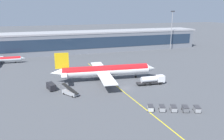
{
  "coord_description": "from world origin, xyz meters",
  "views": [
    {
      "loc": [
        -29.51,
        -70.55,
        27.41
      ],
      "look_at": [
        -1.87,
        9.63,
        4.5
      ],
      "focal_mm": 36.02,
      "sensor_mm": 36.0,
      "label": 1
    }
  ],
  "objects_px": {
    "belt_loader": "(70,92)",
    "baggage_cart_3": "(185,109)",
    "crew_van": "(51,86)",
    "baggage_cart_0": "(150,108)",
    "baggage_cart_1": "(162,108)",
    "baggage_cart_2": "(174,108)",
    "fuel_tanker": "(152,80)",
    "main_airliner": "(105,71)",
    "baggage_cart_4": "(197,109)"
  },
  "relations": [
    {
      "from": "baggage_cart_2",
      "to": "main_airliner",
      "type": "bearing_deg",
      "value": 105.81
    },
    {
      "from": "baggage_cart_1",
      "to": "baggage_cart_4",
      "type": "distance_m",
      "value": 9.6
    },
    {
      "from": "belt_loader",
      "to": "baggage_cart_2",
      "type": "relative_size",
      "value": 2.15
    },
    {
      "from": "main_airliner",
      "to": "baggage_cart_4",
      "type": "xyz_separation_m",
      "value": [
        15.4,
        -35.83,
        -3.1
      ]
    },
    {
      "from": "crew_van",
      "to": "baggage_cart_2",
      "type": "xyz_separation_m",
      "value": [
        30.9,
        -28.97,
        -0.53
      ]
    },
    {
      "from": "belt_loader",
      "to": "baggage_cart_4",
      "type": "relative_size",
      "value": 2.15
    },
    {
      "from": "crew_van",
      "to": "baggage_cart_3",
      "type": "height_order",
      "value": "crew_van"
    },
    {
      "from": "crew_van",
      "to": "baggage_cart_4",
      "type": "bearing_deg",
      "value": -40.42
    },
    {
      "from": "main_airliner",
      "to": "baggage_cart_2",
      "type": "bearing_deg",
      "value": -74.19
    },
    {
      "from": "main_airliner",
      "to": "fuel_tanker",
      "type": "relative_size",
      "value": 3.87
    },
    {
      "from": "belt_loader",
      "to": "crew_van",
      "type": "xyz_separation_m",
      "value": [
        -5.52,
        7.51,
        0.32
      ]
    },
    {
      "from": "belt_loader",
      "to": "baggage_cart_0",
      "type": "xyz_separation_m",
      "value": [
        19.45,
        -19.05,
        -0.21
      ]
    },
    {
      "from": "crew_van",
      "to": "baggage_cart_3",
      "type": "distance_m",
      "value": 45.35
    },
    {
      "from": "fuel_tanker",
      "to": "baggage_cart_3",
      "type": "height_order",
      "value": "fuel_tanker"
    },
    {
      "from": "baggage_cart_2",
      "to": "baggage_cart_3",
      "type": "distance_m",
      "value": 3.2
    },
    {
      "from": "baggage_cart_1",
      "to": "baggage_cart_2",
      "type": "height_order",
      "value": "same"
    },
    {
      "from": "fuel_tanker",
      "to": "baggage_cart_1",
      "type": "bearing_deg",
      "value": -112.28
    },
    {
      "from": "crew_van",
      "to": "baggage_cart_0",
      "type": "xyz_separation_m",
      "value": [
        24.96,
        -26.56,
        -0.53
      ]
    },
    {
      "from": "fuel_tanker",
      "to": "belt_loader",
      "type": "distance_m",
      "value": 31.19
    },
    {
      "from": "fuel_tanker",
      "to": "crew_van",
      "type": "distance_m",
      "value": 37.24
    },
    {
      "from": "crew_van",
      "to": "baggage_cart_0",
      "type": "height_order",
      "value": "crew_van"
    },
    {
      "from": "baggage_cart_2",
      "to": "baggage_cart_3",
      "type": "bearing_deg",
      "value": -22.03
    },
    {
      "from": "belt_loader",
      "to": "baggage_cart_2",
      "type": "height_order",
      "value": "belt_loader"
    },
    {
      "from": "baggage_cart_3",
      "to": "fuel_tanker",
      "type": "bearing_deg",
      "value": 83.24
    },
    {
      "from": "baggage_cart_2",
      "to": "baggage_cart_4",
      "type": "height_order",
      "value": "same"
    },
    {
      "from": "baggage_cart_0",
      "to": "baggage_cart_1",
      "type": "distance_m",
      "value": 3.2
    },
    {
      "from": "baggage_cart_1",
      "to": "baggage_cart_3",
      "type": "xyz_separation_m",
      "value": [
        5.93,
        -2.4,
        0.0
      ]
    },
    {
      "from": "belt_loader",
      "to": "baggage_cart_4",
      "type": "bearing_deg",
      "value": -37.3
    },
    {
      "from": "main_airliner",
      "to": "baggage_cart_0",
      "type": "distance_m",
      "value": 31.38
    },
    {
      "from": "belt_loader",
      "to": "baggage_cart_3",
      "type": "bearing_deg",
      "value": -38.63
    },
    {
      "from": "fuel_tanker",
      "to": "baggage_cart_4",
      "type": "distance_m",
      "value": 24.98
    },
    {
      "from": "baggage_cart_1",
      "to": "belt_loader",
      "type": "bearing_deg",
      "value": 137.9
    },
    {
      "from": "baggage_cart_0",
      "to": "baggage_cart_4",
      "type": "height_order",
      "value": "same"
    },
    {
      "from": "fuel_tanker",
      "to": "crew_van",
      "type": "height_order",
      "value": "fuel_tanker"
    },
    {
      "from": "main_airliner",
      "to": "baggage_cart_2",
      "type": "relative_size",
      "value": 13.98
    },
    {
      "from": "baggage_cart_1",
      "to": "main_airliner",
      "type": "bearing_deg",
      "value": 101.4
    },
    {
      "from": "belt_loader",
      "to": "baggage_cart_1",
      "type": "bearing_deg",
      "value": -42.1
    },
    {
      "from": "fuel_tanker",
      "to": "baggage_cart_3",
      "type": "relative_size",
      "value": 3.62
    },
    {
      "from": "main_airliner",
      "to": "fuel_tanker",
      "type": "distance_m",
      "value": 18.85
    },
    {
      "from": "baggage_cart_1",
      "to": "baggage_cart_2",
      "type": "relative_size",
      "value": 1.0
    },
    {
      "from": "baggage_cart_3",
      "to": "belt_loader",
      "type": "bearing_deg",
      "value": 141.37
    },
    {
      "from": "main_airliner",
      "to": "baggage_cart_4",
      "type": "distance_m",
      "value": 39.12
    },
    {
      "from": "fuel_tanker",
      "to": "baggage_cart_2",
      "type": "relative_size",
      "value": 3.62
    },
    {
      "from": "baggage_cart_2",
      "to": "baggage_cart_4",
      "type": "xyz_separation_m",
      "value": [
        5.93,
        -2.4,
        0.0
      ]
    },
    {
      "from": "baggage_cart_4",
      "to": "baggage_cart_2",
      "type": "bearing_deg",
      "value": 157.97
    },
    {
      "from": "baggage_cart_0",
      "to": "baggage_cart_4",
      "type": "distance_m",
      "value": 12.8
    },
    {
      "from": "crew_van",
      "to": "baggage_cart_0",
      "type": "bearing_deg",
      "value": -46.78
    },
    {
      "from": "belt_loader",
      "to": "baggage_cart_1",
      "type": "relative_size",
      "value": 2.15
    },
    {
      "from": "belt_loader",
      "to": "baggage_cart_1",
      "type": "xyz_separation_m",
      "value": [
        22.41,
        -20.25,
        -0.21
      ]
    },
    {
      "from": "baggage_cart_2",
      "to": "baggage_cart_3",
      "type": "relative_size",
      "value": 1.0
    }
  ]
}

